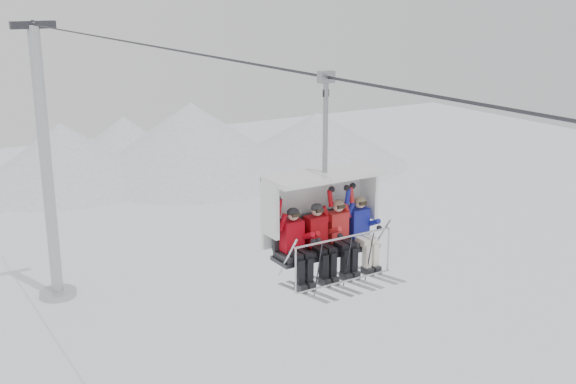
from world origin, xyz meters
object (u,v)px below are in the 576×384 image
chairlift_carrier (321,210)px  skier_far_right (362,230)px  skier_center_left (319,238)px  lift_tower_right (48,185)px  skier_far_left (295,243)px  skier_center_right (340,234)px

chairlift_carrier → skier_far_right: chairlift_carrier is taller
skier_center_left → skier_far_right: size_ratio=1.00×
lift_tower_right → skier_far_left: lift_tower_right is taller
lift_tower_right → skier_center_right: (0.27, -23.54, 4.43)m
lift_tower_right → skier_center_right: size_ratio=7.99×
skier_far_left → skier_center_left: size_ratio=1.00×
lift_tower_right → chairlift_carrier: lift_tower_right is taller
skier_center_right → skier_far_right: 0.53m
skier_center_left → skier_center_right: size_ratio=1.00×
chairlift_carrier → skier_center_left: 0.61m
skier_center_left → skier_center_right: (0.51, 0.00, 0.00)m
skier_center_right → chairlift_carrier: bearing=131.2°
lift_tower_right → skier_far_right: bearing=-88.1°
skier_center_left → chairlift_carrier: bearing=51.6°
skier_far_right → lift_tower_right: bearing=91.9°
skier_far_left → skier_center_right: bearing=0.0°
skier_center_right → skier_far_right: size_ratio=1.00×
skier_center_right → skier_far_right: bearing=-0.2°
skier_center_right → skier_far_left: bearing=180.0°
skier_far_right → skier_center_left: bearing=179.9°
skier_center_right → skier_far_right: (0.53, -0.00, -0.01)m
chairlift_carrier → skier_far_left: (-0.78, -0.30, -0.47)m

